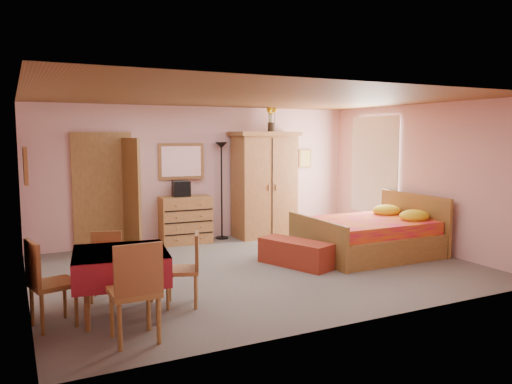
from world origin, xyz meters
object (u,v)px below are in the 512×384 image
sunflower_vase (271,119)px  chair_east (182,269)px  chest_of_drawers (186,220)px  chair_west (53,283)px  chair_south (134,291)px  bench (296,253)px  floor_lamp (222,191)px  chair_north (105,267)px  stereo (181,189)px  dining_table (121,283)px  wall_mirror (181,161)px  bed (368,226)px  wardrobe (265,185)px

sunflower_vase → chair_east: 4.82m
chest_of_drawers → chair_west: chair_west is taller
chest_of_drawers → chair_south: 4.56m
sunflower_vase → bench: (-0.79, -2.31, -2.17)m
floor_lamp → chair_north: size_ratio=2.30×
stereo → chair_west: 4.27m
floor_lamp → chair_east: 3.96m
chest_of_drawers → dining_table: bearing=-116.3°
chair_north → stereo: bearing=-107.3°
chair_north → chair_east: 1.01m
chest_of_drawers → wall_mirror: 1.12m
wall_mirror → stereo: (-0.07, -0.19, -0.51)m
floor_lamp → wall_mirror: bearing=171.0°
sunflower_vase → bench: 3.27m
bed → chair_south: bearing=-156.5°
chair_east → chair_west: bearing=112.3°
bed → chair_east: (-3.65, -1.06, -0.06)m
chest_of_drawers → sunflower_vase: sunflower_vase is taller
sunflower_vase → chest_of_drawers: bearing=178.3°
chest_of_drawers → chair_west: size_ratio=1.00×
dining_table → chair_north: size_ratio=1.22×
chair_south → wall_mirror: bearing=65.6°
bed → chair_south: chair_south is taller
bench → chair_south: chair_south is taller
chest_of_drawers → bench: chest_of_drawers is taller
bench → chair_north: chair_north is taller
chair_south → chair_east: bearing=46.1°
stereo → chair_east: (-1.08, -3.36, -0.60)m
wall_mirror → chair_east: 3.89m
chair_south → bed: bearing=22.2°
dining_table → chair_south: 0.79m
stereo → floor_lamp: size_ratio=0.17×
floor_lamp → chair_east: size_ratio=2.17×
chair_north → chest_of_drawers: bearing=-108.5°
chest_of_drawers → wardrobe: size_ratio=0.45×
chair_north → wall_mirror: bearing=-106.5°
stereo → floor_lamp: floor_lamp is taller
wardrobe → bench: bearing=-108.5°
floor_lamp → bed: bearing=-54.0°
wardrobe → bed: size_ratio=0.98×
floor_lamp → chair_west: bearing=-134.2°
chest_of_drawers → chair_east: size_ratio=1.08×
chest_of_drawers → stereo: (-0.07, 0.02, 0.60)m
bench → chair_south: 3.43m
stereo → chair_south: size_ratio=0.31×
stereo → wardrobe: wardrobe is taller
chest_of_drawers → bench: size_ratio=0.79×
chair_east → stereo: bearing=2.9°
sunflower_vase → chair_north: (-3.75, -2.66, -1.96)m
dining_table → chair_east: size_ratio=1.15×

